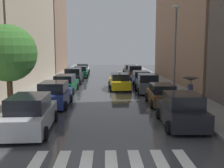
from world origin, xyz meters
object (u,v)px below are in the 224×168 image
Objects in this scene: parked_car_right_sixth at (130,70)px; parked_car_left_nearest at (30,114)px; parked_car_right_second at (162,95)px; parked_car_right_fifth at (134,72)px; parked_car_left_third at (65,84)px; street_tree_left at (8,53)px; parked_car_right_fourth at (141,78)px; pedestrian_foreground at (191,84)px; parked_car_left_fifth at (81,72)px; lamp_post_right at (175,45)px; taxi_midroad at (119,82)px; parked_car_left_sixth at (83,69)px; parked_car_left_fourth at (74,76)px; parked_car_right_third at (148,84)px; parked_car_right_nearest at (182,111)px; parked_car_left_second at (54,95)px.

parked_car_left_nearest is at bearing 164.79° from parked_car_right_sixth.
parked_car_right_fifth is at bearing 1.88° from parked_car_right_second.
street_tree_left is (-2.40, -7.64, 3.00)m from parked_car_left_third.
parked_car_left_third reaches higher than parked_car_right_fourth.
parked_car_right_sixth is at bearing -101.90° from pedestrian_foreground.
lamp_post_right is at bearing -151.58° from parked_car_left_fifth.
parked_car_right_fifth is 17.44m from pedestrian_foreground.
taxi_midroad reaches higher than parked_car_left_third.
parked_car_left_sixth is (-0.23, 6.65, -0.03)m from parked_car_left_fifth.
parked_car_left_nearest reaches higher than parked_car_right_sixth.
parked_car_left_third is at bearing 179.86° from parked_car_left_fourth.
parked_car_right_fourth is 0.83× the size of street_tree_left.
parked_car_right_fourth is 16.52m from street_tree_left.
parked_car_right_third is at bearing 3.32° from parked_car_right_second.
parked_car_left_fifth is 7.73m from parked_car_right_fifth.
parked_car_right_nearest is (7.78, -30.66, 0.09)m from parked_car_left_sixth.
parked_car_left_sixth is 1.04× the size of parked_car_right_second.
parked_car_left_sixth is at bearing 2.20° from parked_car_left_third.
parked_car_right_sixth is (7.76, 17.08, -0.05)m from parked_car_left_third.
parked_car_right_fifth is at bearing -58.06° from parked_car_left_fourth.
parked_car_left_fifth is (0.09, 18.99, -0.07)m from parked_car_left_second.
parked_car_left_fifth is 1.13× the size of parked_car_right_nearest.
lamp_post_right is (4.31, -4.71, 3.61)m from taxi_midroad.
parked_car_right_third is (7.48, -13.31, 0.06)m from parked_car_left_fifth.
parked_car_right_fifth reaches higher than parked_car_right_third.
pedestrian_foreground reaches higher than parked_car_right_sixth.
parked_car_right_fifth reaches higher than parked_car_right_nearest.
lamp_post_right is (11.90, 4.70, 0.60)m from street_tree_left.
parked_car_left_second reaches higher than parked_car_left_sixth.
parked_car_left_third is at bearing -2.03° from parked_car_left_nearest.
parked_car_right_sixth is at bearing -108.64° from parked_car_left_sixth.
parked_car_right_third is 6.07m from pedestrian_foreground.
lamp_post_right is at bearing -134.77° from parked_car_left_fourth.
parked_car_left_nearest is 18.39m from parked_car_right_fourth.
taxi_midroad is at bearing -157.91° from parked_car_left_fifth.
parked_car_right_fifth is at bearing 61.76° from street_tree_left.
taxi_midroad is (5.18, 1.76, -0.01)m from parked_car_left_third.
parked_car_left_second is at bearing -176.64° from parked_car_left_third.
pedestrian_foreground is (9.88, -5.99, 0.81)m from parked_car_left_third.
parked_car_right_sixth is 1.02× the size of taxi_midroad.
lamp_post_right is at bearing -139.66° from taxi_midroad.
parked_car_left_nearest is at bearing 12.84° from pedestrian_foreground.
parked_car_left_fourth is 1.07× the size of parked_car_right_fourth.
parked_car_right_fourth is at bearing -138.22° from parked_car_left_fifth.
parked_car_right_fifth is at bearing 96.89° from lamp_post_right.
parked_car_left_third is 10.58m from lamp_post_right.
parked_car_left_fourth reaches higher than parked_car_right_sixth.
parked_car_left_fifth is 1.10× the size of parked_car_left_sixth.
parked_car_right_second is 10.76m from parked_car_right_fourth.
parked_car_right_sixth is at bearing 0.20° from parked_car_right_fourth.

